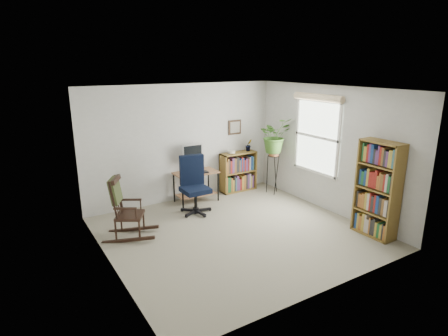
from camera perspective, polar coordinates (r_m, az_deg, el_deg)
floor at (r=6.47m, az=1.89°, el=-9.82°), size 4.20×4.00×0.00m
ceiling at (r=5.85m, az=2.10°, el=11.92°), size 4.20×4.00×0.00m
wall_back at (r=7.75m, az=-6.24°, el=3.80°), size 4.20×0.00×2.40m
wall_front at (r=4.60m, az=15.96°, el=-5.09°), size 4.20×0.00×2.40m
wall_left at (r=5.23m, az=-17.57°, el=-2.69°), size 0.00×4.00×2.40m
wall_right at (r=7.39m, az=15.71°, el=2.72°), size 0.00×4.00×2.40m
window at (r=7.52m, az=13.94°, el=4.62°), size 0.12×1.20×1.50m
desk at (r=7.77m, az=-4.26°, el=-2.86°), size 0.88×0.49×0.64m
monitor at (r=7.72m, az=-4.83°, el=1.63°), size 0.46×0.16×0.56m
keyboard at (r=7.57m, az=-3.89°, el=-0.74°), size 0.40×0.15×0.02m
office_chair at (r=7.09m, az=-4.39°, el=-2.66°), size 0.71×0.71×1.12m
rocking_chair at (r=6.31m, az=-14.24°, el=-5.79°), size 1.05×0.93×1.05m
low_bookshelf at (r=8.38m, az=2.19°, el=-0.55°), size 0.84×0.28×0.88m
tall_bookshelf at (r=6.59m, az=22.36°, el=-3.03°), size 0.30×0.70×1.60m
plant_stand at (r=8.25m, az=7.49°, el=-0.51°), size 0.29×0.29×1.00m
spider_plant at (r=8.01m, az=7.78°, el=7.46°), size 1.69×1.88×1.46m
potted_plant_small at (r=8.42m, az=3.78°, el=2.99°), size 0.13×0.24×0.11m
framed_picture at (r=8.28m, az=1.68°, el=6.22°), size 0.32×0.04×0.32m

